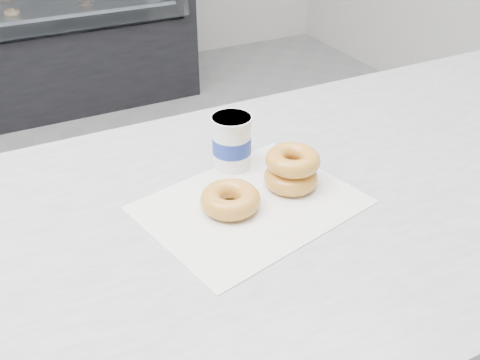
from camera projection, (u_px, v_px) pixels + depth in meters
The scene contains 4 objects.
wax_paper at pixel (251, 205), 0.88m from camera, with size 0.34×0.26×0.00m, color silver.
donut_single at pixel (230, 199), 0.86m from camera, with size 0.10×0.10×0.03m, color #E38F3E.
donut_stack at pixel (292, 169), 0.91m from camera, with size 0.13×0.13×0.07m.
coffee_cup at pixel (232, 142), 0.96m from camera, with size 0.09×0.09×0.10m.
Camera 1 is at (-0.03, -1.22, 1.41)m, focal length 40.00 mm.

